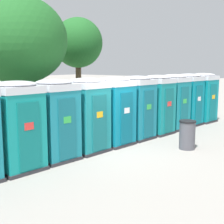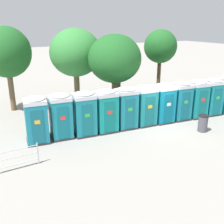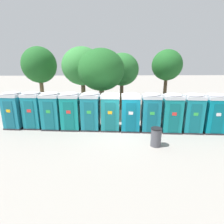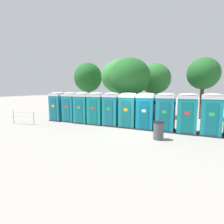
# 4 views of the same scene
# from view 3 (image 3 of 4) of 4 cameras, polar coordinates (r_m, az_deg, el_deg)

# --- Properties ---
(ground_plane) EXTENTS (120.00, 120.00, 0.00)m
(ground_plane) POSITION_cam_3_polar(r_m,az_deg,el_deg) (11.49, 2.61, -6.62)
(ground_plane) COLOR gray
(portapotty_0) EXTENTS (1.33, 1.34, 2.54)m
(portapotty_0) POSITION_cam_3_polar(r_m,az_deg,el_deg) (13.72, -29.35, 0.66)
(portapotty_0) COLOR #2D2D33
(portapotty_0) RESTS_ON ground
(portapotty_1) EXTENTS (1.29, 1.31, 2.54)m
(portapotty_1) POSITION_cam_3_polar(r_m,az_deg,el_deg) (13.13, -24.26, 0.70)
(portapotty_1) COLOR #2D2D33
(portapotty_1) RESTS_ON ground
(portapotty_2) EXTENTS (1.33, 1.31, 2.54)m
(portapotty_2) POSITION_cam_3_polar(r_m,az_deg,el_deg) (12.48, -19.07, 0.51)
(portapotty_2) COLOR #2D2D33
(portapotty_2) RESTS_ON ground
(portapotty_3) EXTENTS (1.34, 1.30, 2.54)m
(portapotty_3) POSITION_cam_3_polar(r_m,az_deg,el_deg) (12.03, -13.24, 0.42)
(portapotty_3) COLOR #2D2D33
(portapotty_3) RESTS_ON ground
(portapotty_4) EXTENTS (1.32, 1.32, 2.54)m
(portapotty_4) POSITION_cam_3_polar(r_m,az_deg,el_deg) (11.75, -6.99, 0.37)
(portapotty_4) COLOR #2D2D33
(portapotty_4) RESTS_ON ground
(portapotty_5) EXTENTS (1.32, 1.29, 2.54)m
(portapotty_5) POSITION_cam_3_polar(r_m,az_deg,el_deg) (11.58, -0.53, 0.27)
(portapotty_5) COLOR #2D2D33
(portapotty_5) RESTS_ON ground
(portapotty_6) EXTENTS (1.33, 1.31, 2.54)m
(portapotty_6) POSITION_cam_3_polar(r_m,az_deg,el_deg) (11.53, 6.04, 0.11)
(portapotty_6) COLOR #2D2D33
(portapotty_6) RESTS_ON ground
(portapotty_7) EXTENTS (1.30, 1.31, 2.54)m
(portapotty_7) POSITION_cam_3_polar(r_m,az_deg,el_deg) (11.67, 12.55, 0.01)
(portapotty_7) COLOR #2D2D33
(portapotty_7) RESTS_ON ground
(portapotty_8) EXTENTS (1.29, 1.30, 2.54)m
(portapotty_8) POSITION_cam_3_polar(r_m,az_deg,el_deg) (11.90, 18.90, -0.16)
(portapotty_8) COLOR #2D2D33
(portapotty_8) RESTS_ON ground
(portapotty_9) EXTENTS (1.33, 1.35, 2.54)m
(portapotty_9) POSITION_cam_3_polar(r_m,az_deg,el_deg) (12.36, 24.79, -0.21)
(portapotty_9) COLOR #2D2D33
(portapotty_9) RESTS_ON ground
(portapotty_10) EXTENTS (1.32, 1.31, 2.54)m
(portapotty_10) POSITION_cam_3_polar(r_m,az_deg,el_deg) (12.91, 30.26, -0.28)
(portapotty_10) COLOR #2D2D33
(portapotty_10) RESTS_ON ground
(street_tree_0) EXTENTS (3.59, 3.59, 5.49)m
(street_tree_0) POSITION_cam_3_polar(r_m,az_deg,el_deg) (14.01, -3.53, 13.47)
(street_tree_0) COLOR brown
(street_tree_0) RESTS_ON ground
(street_tree_1) EXTENTS (2.85, 2.85, 5.65)m
(street_tree_1) POSITION_cam_3_polar(r_m,az_deg,el_deg) (17.92, 17.50, 14.29)
(street_tree_1) COLOR #4C3826
(street_tree_1) RESTS_ON ground
(street_tree_2) EXTENTS (3.10, 3.10, 5.31)m
(street_tree_2) POSITION_cam_3_polar(r_m,az_deg,el_deg) (16.77, 3.27, 13.59)
(street_tree_2) COLOR brown
(street_tree_2) RESTS_ON ground
(street_tree_3) EXTENTS (3.36, 3.36, 5.99)m
(street_tree_3) POSITION_cam_3_polar(r_m,az_deg,el_deg) (19.36, -22.62, 13.90)
(street_tree_3) COLOR brown
(street_tree_3) RESTS_ON ground
(street_tree_4) EXTENTS (3.71, 3.71, 5.84)m
(street_tree_4) POSITION_cam_3_polar(r_m,az_deg,el_deg) (16.74, -9.67, 14.45)
(street_tree_4) COLOR brown
(street_tree_4) RESTS_ON ground
(trash_can) EXTENTS (0.59, 0.59, 1.03)m
(trash_can) POSITION_cam_3_polar(r_m,az_deg,el_deg) (9.77, 14.18, -7.91)
(trash_can) COLOR #4C4C54
(trash_can) RESTS_ON ground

